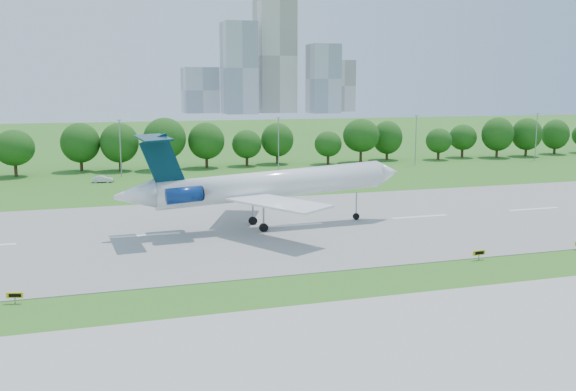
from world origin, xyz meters
The scene contains 11 objects.
ground centered at (0.00, 0.00, 0.00)m, with size 600.00×600.00×0.00m, color #2A6B1C.
runway centered at (0.00, 25.00, 0.04)m, with size 400.00×45.00×0.08m, color gray.
taxiway centered at (0.00, -18.00, 0.04)m, with size 400.00×23.00×0.08m, color #ADADA8.
tree_line centered at (0.00, 92.00, 6.19)m, with size 288.40×8.40×10.40m.
light_poles centered at (-2.50, 82.00, 6.34)m, with size 175.90×0.25×12.19m.
skyline centered at (100.16, 390.61, 30.46)m, with size 127.00×52.00×80.00m.
airliner centered at (-4.71, 24.88, 6.05)m, with size 40.82×29.68×13.36m.
taxi_sign_left centered at (-33.41, 1.71, 0.76)m, with size 1.46×0.52×1.03m.
taxi_sign_centre centered at (14.69, 1.94, 0.81)m, with size 1.57×0.31×1.10m.
service_vehicle_a centered at (-24.09, 75.09, 0.68)m, with size 1.44×4.12×1.36m, color silver.
service_vehicle_b centered at (-23.76, 75.75, 0.67)m, with size 1.59×3.96×1.35m, color silver.
Camera 1 is at (-26.43, -58.04, 19.27)m, focal length 40.00 mm.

